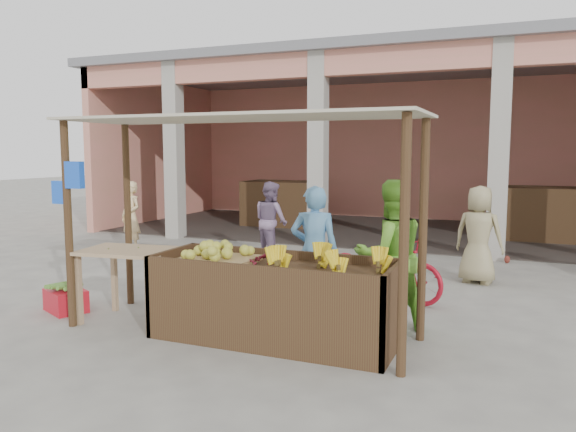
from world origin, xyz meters
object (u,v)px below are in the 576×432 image
at_px(red_crate, 66,300).
at_px(motorcycle, 383,265).
at_px(vendor_green, 390,251).
at_px(vendor_blue, 314,247).
at_px(fruit_stall, 274,303).
at_px(side_table, 130,261).

distance_m(red_crate, motorcycle, 4.15).
distance_m(vendor_green, motorcycle, 1.36).
bearing_deg(red_crate, vendor_blue, 44.38).
bearing_deg(vendor_blue, fruit_stall, 69.99).
height_order(fruit_stall, vendor_blue, vendor_blue).
height_order(vendor_green, motorcycle, vendor_green).
distance_m(side_table, red_crate, 1.20).
height_order(vendor_blue, motorcycle, vendor_blue).
relative_size(vendor_green, motorcycle, 1.00).
height_order(fruit_stall, side_table, side_table).
bearing_deg(side_table, vendor_green, 9.74).
relative_size(red_crate, vendor_green, 0.30).
height_order(side_table, vendor_blue, vendor_blue).
relative_size(vendor_blue, motorcycle, 0.95).
bearing_deg(fruit_stall, vendor_blue, 85.06).
distance_m(red_crate, vendor_green, 4.09).
height_order(red_crate, vendor_green, vendor_green).
bearing_deg(motorcycle, vendor_blue, 163.55).
height_order(fruit_stall, red_crate, fruit_stall).
distance_m(red_crate, vendor_blue, 3.21).
xyz_separation_m(side_table, red_crate, (-1.05, 0.05, -0.59)).
height_order(red_crate, motorcycle, motorcycle).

